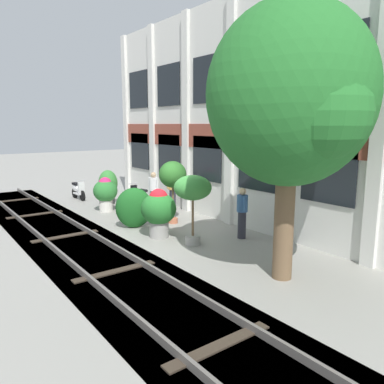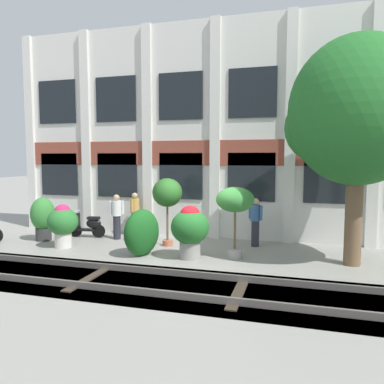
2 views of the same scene
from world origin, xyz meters
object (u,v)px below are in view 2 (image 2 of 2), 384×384
object	(u,v)px
potted_plant_glazed_jar	(43,217)
potted_plant_ribbed_drum	(63,222)
potted_plant_fluted_column	(190,228)
resident_near_plants	(117,215)
potted_plant_tall_urn	(235,203)
broadleaf_tree	(358,115)
resident_by_doorway	(255,221)
scooter_second_parked	(89,226)
potted_plant_terracotta_small	(167,194)
resident_watching_tracks	(135,213)
topiary_hedge	(142,232)

from	to	relation	value
potted_plant_glazed_jar	potted_plant_ribbed_drum	size ratio (longest dim) A/B	1.08
potted_plant_fluted_column	resident_near_plants	bearing A→B (deg)	151.42
potted_plant_tall_urn	resident_near_plants	world-z (taller)	potted_plant_tall_urn
broadleaf_tree	resident_by_doorway	world-z (taller)	broadleaf_tree
broadleaf_tree	resident_near_plants	size ratio (longest dim) A/B	3.80
scooter_second_parked	potted_plant_fluted_column	bearing A→B (deg)	150.68
potted_plant_terracotta_small	resident_near_plants	xyz separation A→B (m)	(-2.09, 0.45, -0.87)
potted_plant_tall_urn	potted_plant_fluted_column	size ratio (longest dim) A/B	1.34
potted_plant_tall_urn	scooter_second_parked	bearing A→B (deg)	166.51
potted_plant_terracotta_small	scooter_second_parked	xyz separation A→B (m)	(-3.24, 0.44, -1.30)
potted_plant_fluted_column	scooter_second_parked	bearing A→B (deg)	158.22
potted_plant_glazed_jar	potted_plant_fluted_column	distance (m)	5.73
resident_watching_tracks	topiary_hedge	distance (m)	2.89
potted_plant_tall_urn	topiary_hedge	bearing A→B (deg)	-169.75
potted_plant_ribbed_drum	resident_near_plants	xyz separation A→B (m)	(1.10, 1.63, 0.04)
potted_plant_glazed_jar	potted_plant_tall_urn	bearing A→B (deg)	-3.76
potted_plant_ribbed_drum	resident_watching_tracks	size ratio (longest dim) A/B	0.87
potted_plant_fluted_column	topiary_hedge	bearing A→B (deg)	-176.73
broadleaf_tree	potted_plant_terracotta_small	xyz separation A→B (m)	(-5.62, 0.73, -2.31)
broadleaf_tree	scooter_second_parked	world-z (taller)	broadleaf_tree
potted_plant_tall_urn	resident_near_plants	xyz separation A→B (m)	(-4.50, 1.37, -0.76)
resident_near_plants	topiary_hedge	size ratio (longest dim) A/B	1.16
potted_plant_glazed_jar	potted_plant_ribbed_drum	world-z (taller)	potted_plant_glazed_jar
topiary_hedge	potted_plant_ribbed_drum	bearing A→B (deg)	175.34
potted_plant_terracotta_small	resident_by_doorway	world-z (taller)	potted_plant_terracotta_small
resident_watching_tracks	resident_near_plants	size ratio (longest dim) A/B	1.01
potted_plant_terracotta_small	potted_plant_ribbed_drum	xyz separation A→B (m)	(-3.20, -1.18, -0.91)
potted_plant_tall_urn	potted_plant_ribbed_drum	size ratio (longest dim) A/B	1.47
potted_plant_tall_urn	scooter_second_parked	distance (m)	5.93
potted_plant_fluted_column	resident_near_plants	distance (m)	3.72
potted_plant_glazed_jar	resident_near_plants	world-z (taller)	resident_near_plants
resident_watching_tracks	topiary_hedge	xyz separation A→B (m)	(1.38, -2.53, -0.18)
potted_plant_ribbed_drum	scooter_second_parked	xyz separation A→B (m)	(-0.05, 1.61, -0.39)
potted_plant_ribbed_drum	scooter_second_parked	world-z (taller)	potted_plant_ribbed_drum
scooter_second_parked	topiary_hedge	world-z (taller)	topiary_hedge
potted_plant_tall_urn	resident_watching_tracks	world-z (taller)	potted_plant_tall_urn
potted_plant_fluted_column	resident_by_doorway	distance (m)	2.61
topiary_hedge	potted_plant_tall_urn	bearing A→B (deg)	10.25
potted_plant_terracotta_small	topiary_hedge	distance (m)	1.78
potted_plant_fluted_column	potted_plant_terracotta_small	bearing A→B (deg)	131.41
potted_plant_glazed_jar	potted_plant_fluted_column	size ratio (longest dim) A/B	0.98
potted_plant_ribbed_drum	resident_watching_tracks	world-z (taller)	resident_watching_tracks
broadleaf_tree	potted_plant_tall_urn	distance (m)	4.02
potted_plant_terracotta_small	scooter_second_parked	distance (m)	3.52
potted_plant_tall_urn	scooter_second_parked	xyz separation A→B (m)	(-5.65, 1.36, -1.18)
broadleaf_tree	potted_plant_fluted_column	size ratio (longest dim) A/B	3.94
potted_plant_tall_urn	resident_watching_tracks	size ratio (longest dim) A/B	1.28
scooter_second_parked	resident_watching_tracks	world-z (taller)	resident_watching_tracks
potted_plant_ribbed_drum	topiary_hedge	xyz separation A→B (m)	(2.89, -0.24, -0.12)
topiary_hedge	broadleaf_tree	bearing A→B (deg)	6.54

